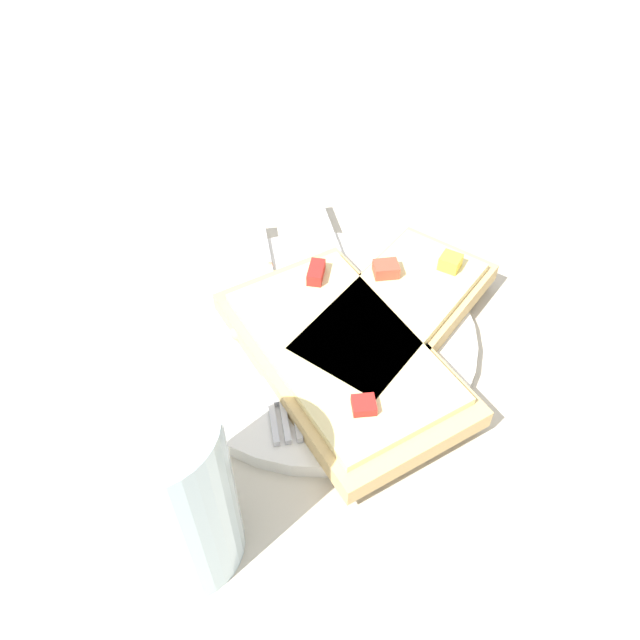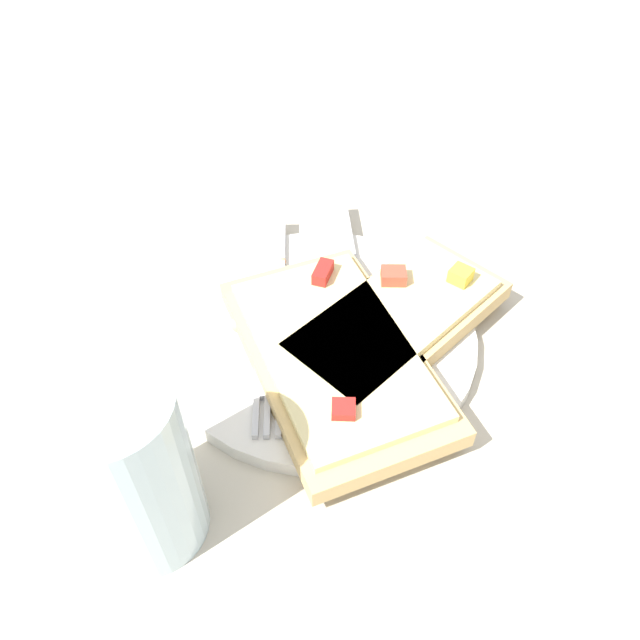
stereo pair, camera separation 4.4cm
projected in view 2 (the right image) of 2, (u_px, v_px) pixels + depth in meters
ground_plane at (320, 341)px, 0.46m from camera, size 4.00×4.00×0.00m
plate at (320, 335)px, 0.45m from camera, size 0.23×0.23×0.01m
fork at (276, 321)px, 0.45m from camera, size 0.08×0.22×0.01m
knife at (348, 272)px, 0.49m from camera, size 0.06×0.22×0.01m
pizza_slice_main at (334, 354)px, 0.42m from camera, size 0.12×0.20×0.03m
pizza_slice_corner at (394, 321)px, 0.44m from camera, size 0.20×0.16×0.03m
crumb_scatter at (269, 317)px, 0.45m from camera, size 0.08×0.09×0.01m
drinking_glass at (132, 471)px, 0.32m from camera, size 0.06×0.06×0.12m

